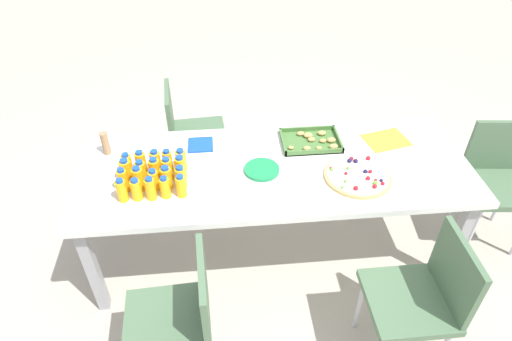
{
  "coord_description": "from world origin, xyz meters",
  "views": [
    {
      "loc": [
        -0.3,
        -1.97,
        2.3
      ],
      "look_at": [
        -0.11,
        -0.05,
        0.74
      ],
      "focal_mm": 30.98,
      "sensor_mm": 36.0,
      "label": 1
    }
  ],
  "objects": [
    {
      "name": "ground_plane",
      "position": [
        0.0,
        0.0,
        0.0
      ],
      "size": [
        12.0,
        12.0,
        0.0
      ],
      "primitive_type": "plane",
      "color": "#B2A899"
    },
    {
      "name": "party_table",
      "position": [
        0.0,
        0.0,
        0.66
      ],
      "size": [
        2.26,
        0.84,
        0.72
      ],
      "color": "silver",
      "rests_on": "ground_plane"
    },
    {
      "name": "chair_near_left",
      "position": [
        -0.53,
        -0.78,
        0.5
      ],
      "size": [
        0.42,
        0.42,
        0.83
      ],
      "rotation": [
        0.0,
        0.0,
        1.62
      ],
      "color": "#4C6B4C",
      "rests_on": "ground_plane"
    },
    {
      "name": "chair_far_left",
      "position": [
        -0.54,
        0.76,
        0.5
      ],
      "size": [
        0.43,
        0.43,
        0.83
      ],
      "rotation": [
        0.0,
        0.0,
        -1.5
      ],
      "color": "#4C6B4C",
      "rests_on": "ground_plane"
    },
    {
      "name": "chair_near_right",
      "position": [
        0.63,
        -0.77,
        0.5
      ],
      "size": [
        0.4,
        0.4,
        0.83
      ],
      "rotation": [
        0.0,
        0.0,
        1.57
      ],
      "color": "#4C6B4C",
      "rests_on": "ground_plane"
    },
    {
      "name": "chair_end",
      "position": [
        1.45,
        0.05,
        0.5
      ],
      "size": [
        0.44,
        0.44,
        0.83
      ],
      "rotation": [
        0.0,
        0.0,
        3.03
      ],
      "color": "#4C6B4C",
      "rests_on": "ground_plane"
    },
    {
      "name": "juice_bottle_0",
      "position": [
        -0.83,
        -0.2,
        0.78
      ],
      "size": [
        0.06,
        0.06,
        0.14
      ],
      "color": "#FAAC14",
      "rests_on": "party_table"
    },
    {
      "name": "juice_bottle_1",
      "position": [
        -0.75,
        -0.2,
        0.78
      ],
      "size": [
        0.06,
        0.06,
        0.13
      ],
      "color": "#F9AF14",
      "rests_on": "party_table"
    },
    {
      "name": "juice_bottle_2",
      "position": [
        -0.68,
        -0.2,
        0.78
      ],
      "size": [
        0.05,
        0.05,
        0.14
      ],
      "color": "#F9AC14",
      "rests_on": "party_table"
    },
    {
      "name": "juice_bottle_3",
      "position": [
        -0.61,
        -0.2,
        0.78
      ],
      "size": [
        0.05,
        0.05,
        0.13
      ],
      "color": "#F9AE14",
      "rests_on": "party_table"
    },
    {
      "name": "juice_bottle_4",
      "position": [
        -0.52,
        -0.2,
        0.78
      ],
      "size": [
        0.05,
        0.05,
        0.13
      ],
      "color": "#FAAE14",
      "rests_on": "party_table"
    },
    {
      "name": "juice_bottle_5",
      "position": [
        -0.83,
        -0.13,
        0.79
      ],
      "size": [
        0.05,
        0.05,
        0.15
      ],
      "color": "#F9AC14",
      "rests_on": "party_table"
    },
    {
      "name": "juice_bottle_6",
      "position": [
        -0.75,
        -0.13,
        0.79
      ],
      "size": [
        0.06,
        0.06,
        0.15
      ],
      "color": "#FAAD14",
      "rests_on": "party_table"
    },
    {
      "name": "juice_bottle_7",
      "position": [
        -0.67,
        -0.13,
        0.78
      ],
      "size": [
        0.05,
        0.05,
        0.13
      ],
      "color": "#FAAF14",
      "rests_on": "party_table"
    },
    {
      "name": "juice_bottle_8",
      "position": [
        -0.6,
        -0.12,
        0.79
      ],
      "size": [
        0.06,
        0.06,
        0.14
      ],
      "color": "#F9AB14",
      "rests_on": "party_table"
    },
    {
      "name": "juice_bottle_9",
      "position": [
        -0.53,
        -0.12,
        0.78
      ],
      "size": [
        0.06,
        0.06,
        0.14
      ],
      "color": "#FAAC14",
      "rests_on": "party_table"
    },
    {
      "name": "juice_bottle_10",
      "position": [
        -0.82,
        -0.05,
        0.79
      ],
      "size": [
        0.06,
        0.06,
        0.15
      ],
      "color": "#F8AB14",
      "rests_on": "party_table"
    },
    {
      "name": "juice_bottle_11",
      "position": [
        -0.75,
        -0.05,
        0.78
      ],
      "size": [
        0.06,
        0.06,
        0.13
      ],
      "color": "#F9AE14",
      "rests_on": "party_table"
    },
    {
      "name": "juice_bottle_12",
      "position": [
        -0.67,
        -0.05,
        0.79
      ],
      "size": [
        0.06,
        0.06,
        0.14
      ],
      "color": "#FAAE14",
      "rests_on": "party_table"
    },
    {
      "name": "juice_bottle_13",
      "position": [
        -0.6,
        -0.05,
        0.79
      ],
      "size": [
        0.06,
        0.06,
        0.14
      ],
      "color": "#F9AC14",
      "rests_on": "party_table"
    },
    {
      "name": "juice_bottle_14",
      "position": [
        -0.53,
        -0.05,
        0.79
      ],
      "size": [
        0.06,
        0.06,
        0.15
      ],
      "color": "#F9AD14",
      "rests_on": "party_table"
    },
    {
      "name": "juice_bottle_15",
      "position": [
        -0.83,
        0.02,
        0.78
      ],
      "size": [
        0.06,
        0.06,
        0.13
      ],
      "color": "#FAAF14",
      "rests_on": "party_table"
    },
    {
      "name": "juice_bottle_16",
      "position": [
        -0.75,
        0.02,
        0.79
      ],
      "size": [
        0.06,
        0.06,
        0.14
      ],
      "color": "#F9AE14",
      "rests_on": "party_table"
    },
    {
      "name": "juice_bottle_17",
      "position": [
        -0.67,
        0.02,
        0.79
      ],
      "size": [
        0.06,
        0.06,
        0.14
      ],
      "color": "#F9AE14",
      "rests_on": "party_table"
    },
    {
      "name": "juice_bottle_18",
      "position": [
        -0.61,
        0.03,
        0.78
      ],
      "size": [
        0.05,
        0.05,
        0.14
      ],
      "color": "#F9AB14",
      "rests_on": "party_table"
    },
    {
      "name": "juice_bottle_19",
      "position": [
        -0.53,
        0.03,
        0.79
      ],
      "size": [
        0.06,
        0.06,
        0.14
      ],
      "color": "#FAAD14",
      "rests_on": "party_table"
    },
    {
      "name": "fruit_pizza",
      "position": [
        0.45,
        -0.14,
        0.73
      ],
      "size": [
        0.37,
        0.37,
        0.05
      ],
      "color": "tan",
      "rests_on": "party_table"
    },
    {
      "name": "snack_tray",
      "position": [
        0.26,
        0.21,
        0.73
      ],
      "size": [
        0.36,
        0.26,
        0.04
      ],
      "color": "#477238",
      "rests_on": "party_table"
    },
    {
      "name": "plate_stack",
      "position": [
        -0.08,
        -0.03,
        0.73
      ],
      "size": [
        0.2,
        0.2,
        0.02
      ],
      "color": "#1E8C4C",
      "rests_on": "party_table"
    },
    {
      "name": "napkin_stack",
      "position": [
        -0.43,
        0.25,
        0.73
      ],
      "size": [
        0.15,
        0.15,
        0.01
      ],
      "primitive_type": "cube",
      "color": "#194CA5",
      "rests_on": "party_table"
    },
    {
      "name": "cardboard_tube",
      "position": [
        -0.98,
        0.22,
        0.79
      ],
      "size": [
        0.04,
        0.04,
        0.14
      ],
      "primitive_type": "cylinder",
      "color": "#9E7A56",
      "rests_on": "party_table"
    },
    {
      "name": "paper_folder",
      "position": [
        0.72,
        0.19,
        0.72
      ],
      "size": [
        0.3,
        0.25,
        0.01
      ],
      "primitive_type": "cube",
      "rotation": [
        0.0,
        0.0,
        0.22
      ],
      "color": "yellow",
      "rests_on": "party_table"
    }
  ]
}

